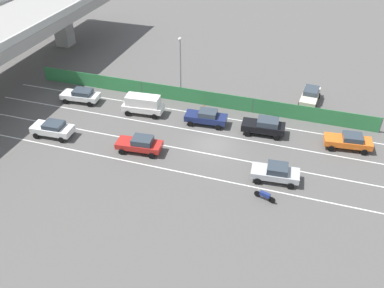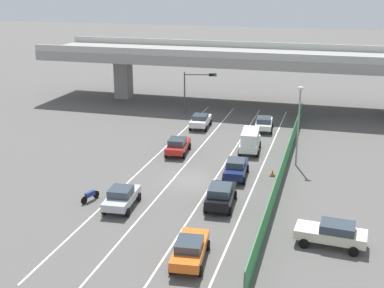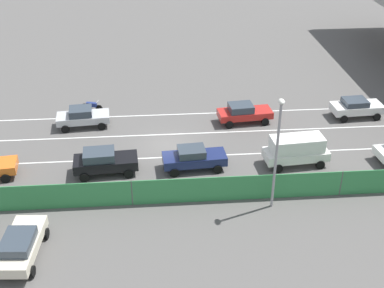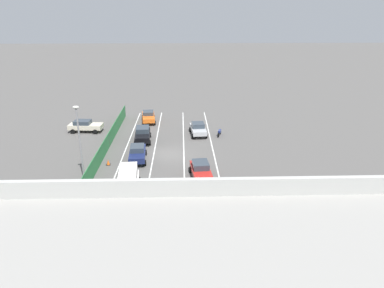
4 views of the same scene
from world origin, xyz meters
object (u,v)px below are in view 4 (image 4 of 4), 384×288
object	(u,v)px
traffic_light	(259,238)
street_lamp	(79,136)
car_sedan_red	(201,170)
car_van_white	(128,179)
car_hatchback_white	(211,225)
car_sedan_white	(109,235)
traffic_cone	(108,162)
car_taxi_orange	(148,116)
car_sedan_navy	(137,153)
motorcycle	(220,132)
car_sedan_silver	(198,128)
car_sedan_black	(143,134)
parked_sedan_cream	(85,125)

from	to	relation	value
traffic_light	street_lamp	bearing A→B (deg)	-48.20
car_sedan_red	car_van_white	bearing A→B (deg)	21.05
street_lamp	car_hatchback_white	bearing A→B (deg)	140.36
car_hatchback_white	car_sedan_red	size ratio (longest dim) A/B	0.95
car_hatchback_white	traffic_light	xyz separation A→B (m)	(-2.15, 5.83, 2.99)
car_sedan_white	traffic_cone	xyz separation A→B (m)	(2.83, -14.13, -0.61)
car_sedan_white	car_sedan_red	bearing A→B (deg)	-123.47
car_taxi_orange	traffic_cone	bearing A→B (deg)	79.12
car_sedan_navy	motorcycle	bearing A→B (deg)	-141.07
car_sedan_red	car_sedan_navy	size ratio (longest dim) A/B	1.00
car_sedan_navy	car_sedan_silver	distance (m)	11.05
traffic_light	car_taxi_orange	bearing A→B (deg)	-75.16
car_sedan_white	street_lamp	xyz separation A→B (m)	(4.56, -10.75, 3.61)
car_sedan_black	car_sedan_white	xyz separation A→B (m)	(0.18, 21.51, -0.08)
car_sedan_black	car_sedan_silver	size ratio (longest dim) A/B	1.04
car_van_white	motorcycle	distance (m)	18.28
car_sedan_white	parked_sedan_cream	size ratio (longest dim) A/B	1.00
motorcycle	car_sedan_white	bearing A→B (deg)	66.45
car_sedan_black	car_sedan_silver	bearing A→B (deg)	-162.54
car_sedan_black	car_van_white	size ratio (longest dim) A/B	0.97
car_sedan_navy	car_sedan_white	size ratio (longest dim) A/B	0.99
motorcycle	traffic_cone	bearing A→B (deg)	35.30
motorcycle	traffic_cone	xyz separation A→B (m)	(12.99, 9.20, -0.18)
parked_sedan_cream	motorcycle	bearing A→B (deg)	173.37
car_sedan_black	car_taxi_orange	xyz separation A→B (m)	(-0.01, -8.33, -0.09)
car_hatchback_white	car_sedan_white	distance (m)	7.31
car_van_white	motorcycle	bearing A→B (deg)	-122.89
car_sedan_white	traffic_light	xyz separation A→B (m)	(-9.39, 4.86, 3.00)
car_sedan_red	traffic_light	xyz separation A→B (m)	(-2.39, 15.45, 3.00)
parked_sedan_cream	street_lamp	size ratio (longest dim) A/B	0.62
traffic_light	traffic_cone	size ratio (longest dim) A/B	9.05
car_van_white	car_hatchback_white	size ratio (longest dim) A/B	1.08
car_sedan_black	street_lamp	bearing A→B (deg)	66.26
car_van_white	motorcycle	xyz separation A→B (m)	(-9.92, -15.34, -0.77)
car_sedan_silver	parked_sedan_cream	xyz separation A→B (m)	(15.41, -1.69, 0.03)
car_van_white	car_sedan_white	world-z (taller)	car_van_white
car_sedan_black	car_hatchback_white	xyz separation A→B (m)	(-7.06, 20.55, -0.07)
motorcycle	car_sedan_red	bearing A→B (deg)	76.04
car_van_white	motorcycle	world-z (taller)	car_van_white
car_sedan_red	car_taxi_orange	bearing A→B (deg)	-70.53
car_sedan_silver	parked_sedan_cream	size ratio (longest dim) A/B	0.94
car_sedan_navy	traffic_cone	xyz separation A→B (m)	(3.05, 1.17, -0.63)
car_sedan_black	motorcycle	size ratio (longest dim) A/B	2.38
car_hatchback_white	motorcycle	world-z (taller)	car_hatchback_white
car_sedan_black	traffic_light	world-z (taller)	traffic_light
car_van_white	car_taxi_orange	distance (m)	21.86
car_sedan_red	car_sedan_silver	world-z (taller)	car_sedan_silver
street_lamp	car_sedan_black	bearing A→B (deg)	-113.74
car_sedan_navy	car_sedan_silver	xyz separation A→B (m)	(-7.10, -8.47, -0.02)
parked_sedan_cream	traffic_light	xyz separation A→B (m)	(-17.47, 30.31, 2.97)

